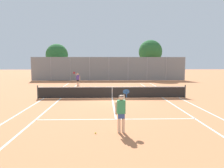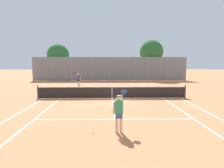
{
  "view_description": "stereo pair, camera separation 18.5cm",
  "coord_description": "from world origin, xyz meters",
  "px_view_note": "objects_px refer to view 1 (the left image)",
  "views": [
    {
      "loc": [
        -0.54,
        -17.4,
        2.99
      ],
      "look_at": [
        0.03,
        1.5,
        1.0
      ],
      "focal_mm": 35.0,
      "sensor_mm": 36.0,
      "label": 1
    },
    {
      "loc": [
        -0.36,
        -17.4,
        2.99
      ],
      "look_at": [
        0.03,
        1.5,
        1.0
      ],
      "focal_mm": 35.0,
      "sensor_mm": 36.0,
      "label": 2
    }
  ],
  "objects_px": {
    "loose_tennis_ball_1": "(141,84)",
    "tree_behind_right": "(151,52)",
    "loose_tennis_ball_0": "(96,133)",
    "player_far_left": "(78,79)",
    "tennis_net": "(112,92)",
    "tree_behind_left": "(58,56)",
    "player_near_side": "(121,111)"
  },
  "relations": [
    {
      "from": "tennis_net",
      "to": "player_near_side",
      "type": "relative_size",
      "value": 6.76
    },
    {
      "from": "tennis_net",
      "to": "loose_tennis_ball_0",
      "type": "xyz_separation_m",
      "value": [
        -0.96,
        -8.63,
        -0.48
      ]
    },
    {
      "from": "player_near_side",
      "to": "player_far_left",
      "type": "xyz_separation_m",
      "value": [
        -3.87,
        16.59,
        0.0
      ]
    },
    {
      "from": "player_far_left",
      "to": "loose_tennis_ball_0",
      "type": "height_order",
      "value": "player_far_left"
    },
    {
      "from": "tennis_net",
      "to": "tree_behind_right",
      "type": "relative_size",
      "value": 1.88
    },
    {
      "from": "player_near_side",
      "to": "tree_behind_left",
      "type": "xyz_separation_m",
      "value": [
        -8.48,
        27.44,
        2.94
      ]
    },
    {
      "from": "player_far_left",
      "to": "tree_behind_right",
      "type": "relative_size",
      "value": 0.28
    },
    {
      "from": "player_near_side",
      "to": "tree_behind_left",
      "type": "bearing_deg",
      "value": 107.17
    },
    {
      "from": "loose_tennis_ball_0",
      "to": "tree_behind_right",
      "type": "bearing_deg",
      "value": 73.77
    },
    {
      "from": "player_near_side",
      "to": "loose_tennis_ball_1",
      "type": "relative_size",
      "value": 26.88
    },
    {
      "from": "tennis_net",
      "to": "loose_tennis_ball_1",
      "type": "relative_size",
      "value": 181.82
    },
    {
      "from": "tree_behind_left",
      "to": "tree_behind_right",
      "type": "xyz_separation_m",
      "value": [
        15.15,
        -0.94,
        0.51
      ]
    },
    {
      "from": "player_far_left",
      "to": "tree_behind_right",
      "type": "height_order",
      "value": "tree_behind_right"
    },
    {
      "from": "tree_behind_right",
      "to": "loose_tennis_ball_1",
      "type": "bearing_deg",
      "value": -110.82
    },
    {
      "from": "tree_behind_right",
      "to": "player_far_left",
      "type": "bearing_deg",
      "value": -136.79
    },
    {
      "from": "player_far_left",
      "to": "tree_behind_right",
      "type": "bearing_deg",
      "value": 43.21
    },
    {
      "from": "loose_tennis_ball_1",
      "to": "tree_behind_right",
      "type": "relative_size",
      "value": 0.01
    },
    {
      "from": "tennis_net",
      "to": "player_far_left",
      "type": "bearing_deg",
      "value": 114.88
    },
    {
      "from": "loose_tennis_ball_0",
      "to": "tree_behind_right",
      "type": "distance_m",
      "value": 28.06
    },
    {
      "from": "loose_tennis_ball_0",
      "to": "player_far_left",
      "type": "bearing_deg",
      "value": 99.48
    },
    {
      "from": "player_near_side",
      "to": "loose_tennis_ball_0",
      "type": "bearing_deg",
      "value": -173.3
    },
    {
      "from": "player_far_left",
      "to": "tennis_net",
      "type": "bearing_deg",
      "value": -65.12
    },
    {
      "from": "loose_tennis_ball_0",
      "to": "tree_behind_right",
      "type": "xyz_separation_m",
      "value": [
        7.75,
        26.62,
        4.34
      ]
    },
    {
      "from": "loose_tennis_ball_1",
      "to": "tree_behind_left",
      "type": "distance_m",
      "value": 15.32
    },
    {
      "from": "tennis_net",
      "to": "player_far_left",
      "type": "distance_m",
      "value": 8.93
    },
    {
      "from": "loose_tennis_ball_1",
      "to": "tree_behind_right",
      "type": "distance_m",
      "value": 8.77
    },
    {
      "from": "tennis_net",
      "to": "player_far_left",
      "type": "relative_size",
      "value": 6.76
    },
    {
      "from": "tennis_net",
      "to": "tree_behind_left",
      "type": "bearing_deg",
      "value": 113.83
    },
    {
      "from": "tree_behind_left",
      "to": "loose_tennis_ball_1",
      "type": "bearing_deg",
      "value": -32.96
    },
    {
      "from": "tennis_net",
      "to": "loose_tennis_ball_1",
      "type": "distance_m",
      "value": 11.62
    },
    {
      "from": "tree_behind_left",
      "to": "tree_behind_right",
      "type": "relative_size",
      "value": 0.91
    },
    {
      "from": "player_near_side",
      "to": "loose_tennis_ball_0",
      "type": "height_order",
      "value": "player_near_side"
    }
  ]
}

